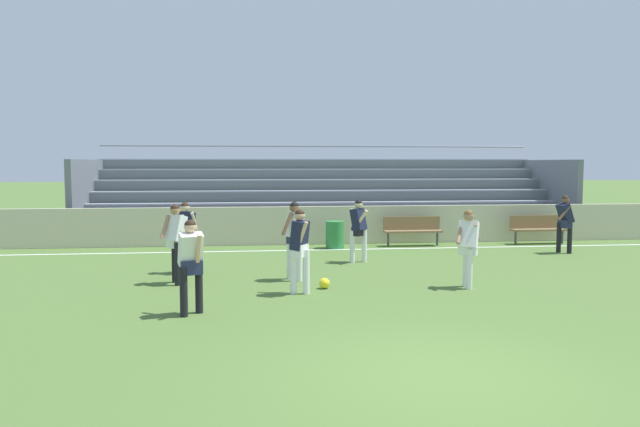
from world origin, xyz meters
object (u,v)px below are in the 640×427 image
(player_dark_pressing_high, at_px, (300,244))
(player_white_overlapping, at_px, (294,233))
(player_white_wide_right, at_px, (191,259))
(bench_near_wall_gap, at_px, (412,228))
(player_dark_on_ball, at_px, (185,231))
(bench_near_bin, at_px, (538,227))
(player_white_dropping_back, at_px, (176,237))
(player_dark_deep_cover, at_px, (358,225))
(soccer_ball, at_px, (324,283))
(bleacher_stand, at_px, (328,195))
(player_white_challenging, at_px, (468,242))
(trash_bin, at_px, (335,235))
(player_dark_trailing_run, at_px, (565,219))

(player_dark_pressing_high, relative_size, player_white_overlapping, 0.97)
(player_white_overlapping, relative_size, player_white_wide_right, 1.06)
(bench_near_wall_gap, relative_size, player_dark_on_ball, 1.09)
(bench_near_bin, bearing_deg, player_dark_on_ball, -159.24)
(player_white_dropping_back, height_order, player_dark_on_ball, player_white_dropping_back)
(player_white_overlapping, distance_m, player_white_wide_right, 3.48)
(player_white_overlapping, distance_m, player_dark_deep_cover, 2.84)
(soccer_ball, bearing_deg, bleacher_stand, 82.24)
(bench_near_bin, bearing_deg, player_white_wide_right, -141.60)
(player_white_dropping_back, distance_m, player_dark_on_ball, 1.26)
(bench_near_bin, height_order, player_dark_pressing_high, player_dark_pressing_high)
(bench_near_bin, distance_m, player_white_challenging, 7.94)
(bleacher_stand, bearing_deg, player_white_wide_right, -108.17)
(bench_near_wall_gap, xyz_separation_m, player_white_wide_right, (-6.00, -8.01, 0.41))
(bleacher_stand, xyz_separation_m, player_dark_on_ball, (-4.32, -7.67, -0.43))
(trash_bin, bearing_deg, player_white_wide_right, -114.62)
(bench_near_bin, relative_size, player_dark_on_ball, 1.09)
(bench_near_wall_gap, height_order, player_dark_pressing_high, player_dark_pressing_high)
(bench_near_bin, xyz_separation_m, bench_near_wall_gap, (-4.11, 0.00, 0.00))
(player_white_dropping_back, xyz_separation_m, player_white_wide_right, (0.57, -2.73, -0.06))
(player_dark_deep_cover, bearing_deg, player_dark_pressing_high, -116.62)
(trash_bin, height_order, player_white_overlapping, player_white_overlapping)
(bleacher_stand, xyz_separation_m, player_dark_trailing_run, (6.05, -5.70, -0.44))
(bleacher_stand, bearing_deg, bench_near_bin, -30.11)
(bench_near_wall_gap, distance_m, player_white_dropping_back, 8.45)
(player_white_dropping_back, bearing_deg, player_dark_trailing_run, 17.19)
(bleacher_stand, distance_m, player_white_challenging, 10.17)
(player_dark_pressing_high, distance_m, player_dark_deep_cover, 4.05)
(bench_near_bin, distance_m, player_white_overlapping, 9.65)
(player_dark_pressing_high, relative_size, player_dark_deep_cover, 1.03)
(player_dark_pressing_high, xyz_separation_m, soccer_ball, (0.54, 0.44, -0.88))
(player_white_challenging, bearing_deg, player_dark_on_ball, 158.19)
(trash_bin, height_order, player_dark_pressing_high, player_dark_pressing_high)
(player_white_overlapping, distance_m, player_dark_trailing_run, 8.50)
(bench_near_wall_gap, height_order, player_white_dropping_back, player_white_dropping_back)
(trash_bin, xyz_separation_m, player_dark_on_ball, (-4.03, -3.71, 0.58))
(player_white_dropping_back, xyz_separation_m, soccer_ball, (3.06, -0.86, -0.90))
(bleacher_stand, relative_size, player_dark_deep_cover, 10.55)
(bench_near_wall_gap, height_order, player_dark_deep_cover, player_dark_deep_cover)
(bleacher_stand, bearing_deg, trash_bin, -94.28)
(player_dark_pressing_high, distance_m, player_dark_on_ball, 3.54)
(bench_near_bin, relative_size, player_white_dropping_back, 1.06)
(bench_near_bin, relative_size, soccer_ball, 8.18)
(player_white_dropping_back, relative_size, player_white_wide_right, 1.05)
(soccer_ball, bearing_deg, player_white_challenging, -4.90)
(bench_near_bin, xyz_separation_m, player_white_wide_right, (-10.11, -8.01, 0.41))
(bench_near_wall_gap, bearing_deg, player_white_dropping_back, -141.20)
(bleacher_stand, relative_size, player_dark_on_ball, 10.31)
(trash_bin, xyz_separation_m, soccer_ball, (-1.04, -5.83, -0.30))
(player_white_challenging, relative_size, player_white_wide_right, 0.99)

